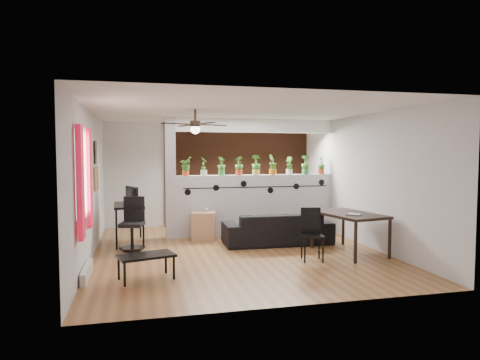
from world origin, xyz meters
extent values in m
cube|color=brown|center=(0.00, 0.00, -0.05)|extent=(6.30, 7.10, 0.10)
cube|color=#B7B7BA|center=(0.00, 3.02, 1.30)|extent=(6.30, 0.04, 2.90)
cube|color=#B7B7BA|center=(0.00, -3.02, 1.30)|extent=(6.30, 0.04, 2.90)
cube|color=#B7B7BA|center=(-2.62, 0.00, 1.30)|extent=(0.04, 7.10, 2.90)
cube|color=#B7B7BA|center=(2.62, 0.00, 1.30)|extent=(0.04, 7.10, 2.90)
cube|color=white|center=(0.00, 0.00, 2.65)|extent=(6.30, 7.10, 0.10)
cube|color=#BCBCC1|center=(0.80, 1.50, 0.68)|extent=(3.60, 0.18, 1.35)
cube|color=white|center=(0.80, 1.50, 2.45)|extent=(3.60, 0.18, 0.30)
cube|color=#BCBCC1|center=(-1.11, 1.50, 1.30)|extent=(0.22, 0.20, 2.60)
cube|color=brown|center=(0.80, 2.97, 1.30)|extent=(3.90, 0.05, 2.60)
cube|color=black|center=(0.80, 1.40, 1.08)|extent=(3.31, 0.01, 0.02)
cylinder|color=black|center=(-0.75, 1.40, 1.00)|extent=(0.14, 0.01, 0.14)
cylinder|color=black|center=(-0.13, 1.40, 1.08)|extent=(0.14, 0.01, 0.14)
cylinder|color=black|center=(0.49, 1.40, 1.16)|extent=(0.14, 0.01, 0.14)
cylinder|color=black|center=(1.11, 1.40, 1.00)|extent=(0.14, 0.01, 0.14)
cylinder|color=black|center=(1.73, 1.40, 1.08)|extent=(0.14, 0.01, 0.14)
cylinder|color=black|center=(2.35, 1.40, 1.16)|extent=(0.14, 0.01, 0.14)
cube|color=white|center=(-2.58, -1.20, 1.55)|extent=(0.02, 0.95, 1.25)
cube|color=white|center=(-2.57, -1.20, 1.55)|extent=(0.04, 1.05, 1.35)
cube|color=red|center=(-2.53, -1.70, 1.45)|extent=(0.06, 0.30, 1.55)
cube|color=red|center=(-2.53, -0.70, 1.45)|extent=(0.06, 0.30, 1.55)
cube|color=silver|center=(-2.54, -1.20, 0.09)|extent=(0.08, 1.00, 0.18)
cube|color=#A47C4F|center=(-2.58, 0.95, 1.35)|extent=(0.03, 0.60, 0.45)
cube|color=#8C7259|center=(-2.58, 0.90, 1.85)|extent=(0.03, 0.30, 0.40)
cube|color=black|center=(-2.58, 0.90, 1.85)|extent=(0.02, 0.34, 0.44)
cylinder|color=black|center=(-0.80, -0.30, 2.50)|extent=(0.04, 0.04, 0.20)
cylinder|color=black|center=(-0.80, -0.30, 2.35)|extent=(0.18, 0.18, 0.10)
sphere|color=white|center=(-0.80, -0.30, 2.26)|extent=(0.17, 0.17, 0.17)
cube|color=black|center=(-0.48, -0.18, 2.34)|extent=(0.55, 0.29, 0.01)
cube|color=black|center=(-0.92, 0.02, 2.34)|extent=(0.29, 0.55, 0.01)
cube|color=black|center=(-1.12, -0.42, 2.34)|extent=(0.55, 0.29, 0.01)
cube|color=black|center=(-0.68, -0.62, 2.34)|extent=(0.29, 0.55, 0.01)
cylinder|color=#EB441B|center=(-0.78, 1.50, 1.41)|extent=(0.15, 0.15, 0.12)
imported|color=#225B1A|center=(-0.78, 1.50, 1.61)|extent=(0.22, 0.25, 0.31)
cylinder|color=silver|center=(-0.39, 1.50, 1.41)|extent=(0.14, 0.14, 0.12)
imported|color=#225B1A|center=(-0.39, 1.50, 1.60)|extent=(0.20, 0.23, 0.30)
cylinder|color=#328A36|center=(0.01, 1.50, 1.41)|extent=(0.14, 0.14, 0.12)
imported|color=#225B1A|center=(0.01, 1.50, 1.60)|extent=(0.25, 0.26, 0.31)
cylinder|color=#C33C1F|center=(0.41, 1.50, 1.41)|extent=(0.15, 0.15, 0.12)
imported|color=#225B1A|center=(0.41, 1.50, 1.61)|extent=(0.27, 0.26, 0.32)
cylinder|color=gold|center=(0.80, 1.50, 1.41)|extent=(0.16, 0.16, 0.12)
imported|color=#225B1A|center=(0.80, 1.50, 1.63)|extent=(0.29, 0.27, 0.35)
cylinder|color=#C47717|center=(1.20, 1.50, 1.41)|extent=(0.17, 0.17, 0.12)
imported|color=#225B1A|center=(1.20, 1.50, 1.63)|extent=(0.28, 0.30, 0.36)
cylinder|color=white|center=(1.59, 1.50, 1.41)|extent=(0.14, 0.14, 0.12)
imported|color=#225B1A|center=(1.59, 1.50, 1.60)|extent=(0.22, 0.24, 0.31)
cylinder|color=green|center=(1.98, 1.50, 1.41)|extent=(0.16, 0.16, 0.12)
imported|color=#225B1A|center=(1.98, 1.50, 1.62)|extent=(0.29, 0.29, 0.34)
cylinder|color=#BE441E|center=(2.38, 1.50, 1.41)|extent=(0.14, 0.14, 0.12)
imported|color=#225B1A|center=(2.38, 1.50, 1.60)|extent=(0.17, 0.21, 0.31)
imported|color=black|center=(0.95, 0.43, 0.30)|extent=(2.10, 0.88, 0.61)
cube|color=tan|center=(-0.44, 1.16, 0.30)|extent=(0.57, 0.53, 0.60)
imported|color=gray|center=(-0.39, 1.16, 0.64)|extent=(0.12, 0.12, 0.09)
cube|color=black|center=(-1.97, 1.16, 0.78)|extent=(0.64, 1.14, 0.04)
cylinder|color=black|center=(-2.20, 0.63, 0.38)|extent=(0.04, 0.04, 0.76)
cylinder|color=black|center=(-1.70, 0.66, 0.38)|extent=(0.04, 0.04, 0.76)
cylinder|color=black|center=(-2.25, 1.66, 0.38)|extent=(0.04, 0.04, 0.76)
cylinder|color=black|center=(-1.75, 1.69, 0.38)|extent=(0.04, 0.04, 0.76)
imported|color=black|center=(-1.97, 1.31, 0.90)|extent=(0.33, 0.18, 0.19)
cylinder|color=black|center=(-1.91, 0.50, 0.04)|extent=(0.51, 0.51, 0.04)
cylinder|color=black|center=(-1.91, 0.50, 0.26)|extent=(0.06, 0.06, 0.43)
cube|color=black|center=(-1.91, 0.50, 0.49)|extent=(0.50, 0.50, 0.07)
cube|color=black|center=(-1.87, 0.68, 0.77)|extent=(0.40, 0.15, 0.47)
cube|color=black|center=(1.98, -0.66, 0.72)|extent=(1.07, 1.49, 0.05)
cylinder|color=black|center=(1.73, -1.35, 0.35)|extent=(0.06, 0.06, 0.69)
cylinder|color=black|center=(2.46, -1.21, 0.35)|extent=(0.06, 0.06, 0.69)
cylinder|color=black|center=(1.49, -0.10, 0.35)|extent=(0.06, 0.06, 0.69)
cylinder|color=black|center=(2.22, 0.04, 0.35)|extent=(0.06, 0.06, 0.69)
imported|color=gray|center=(1.88, -0.96, 0.75)|extent=(0.28, 0.29, 0.02)
cube|color=black|center=(1.10, -1.02, 0.43)|extent=(0.43, 0.43, 0.03)
cube|color=black|center=(1.13, -0.86, 0.67)|extent=(0.34, 0.10, 0.46)
cube|color=black|center=(0.92, -1.14, 0.21)|extent=(0.03, 0.03, 0.43)
cube|color=black|center=(1.22, -1.20, 0.21)|extent=(0.03, 0.03, 0.43)
cube|color=black|center=(0.98, -0.84, 0.44)|extent=(0.03, 0.03, 0.88)
cube|color=black|center=(1.28, -0.90, 0.44)|extent=(0.03, 0.03, 0.88)
cube|color=black|center=(-1.68, -1.48, 0.35)|extent=(0.88, 0.63, 0.04)
cylinder|color=black|center=(-1.98, -1.75, 0.17)|extent=(0.04, 0.04, 0.34)
cylinder|color=black|center=(-1.29, -1.56, 0.17)|extent=(0.04, 0.04, 0.34)
cylinder|color=black|center=(-2.07, -1.40, 0.17)|extent=(0.04, 0.04, 0.34)
cylinder|color=black|center=(-1.39, -1.21, 0.17)|extent=(0.04, 0.04, 0.34)
camera|label=1|loc=(-1.77, -7.76, 1.85)|focal=32.00mm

